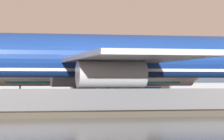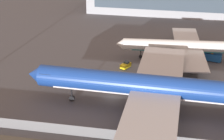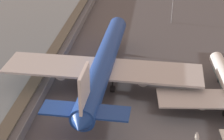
# 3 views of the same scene
# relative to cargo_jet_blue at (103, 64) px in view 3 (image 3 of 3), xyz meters

# --- Properties ---
(ground_plane) EXTENTS (500.00, 500.00, 0.00)m
(ground_plane) POSITION_rel_cargo_jet_blue_xyz_m (-8.65, 3.43, -5.74)
(ground_plane) COLOR #4C4C51
(shoreline_seawall) EXTENTS (320.00, 3.00, 0.50)m
(shoreline_seawall) POSITION_rel_cargo_jet_blue_xyz_m (-8.65, -17.07, -5.49)
(shoreline_seawall) COLOR #474238
(shoreline_seawall) RESTS_ON ground
(perimeter_fence) EXTENTS (280.00, 0.10, 2.38)m
(perimeter_fence) POSITION_rel_cargo_jet_blue_xyz_m (-8.65, -12.57, -4.55)
(perimeter_fence) COLOR slate
(perimeter_fence) RESTS_ON ground
(cargo_jet_blue) EXTENTS (53.88, 46.30, 15.04)m
(cargo_jet_blue) POSITION_rel_cargo_jet_blue_xyz_m (0.00, 0.00, 0.00)
(cargo_jet_blue) COLOR #193D93
(cargo_jet_blue) RESTS_ON ground
(baggage_tug) EXTENTS (2.84, 3.58, 1.80)m
(baggage_tug) POSITION_rel_cargo_jet_blue_xyz_m (-8.11, 20.33, -4.93)
(baggage_tug) COLOR yellow
(baggage_tug) RESTS_ON ground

